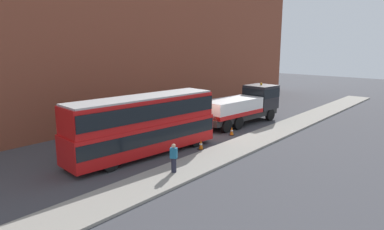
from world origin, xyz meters
TOP-DOWN VIEW (x-y plane):
  - ground_plane at (0.00, 0.00)m, footprint 120.00×120.00m
  - near_kerb at (0.00, -4.20)m, footprint 60.00×2.80m
  - building_facade at (0.00, 8.72)m, footprint 60.00×1.50m
  - recovery_tow_truck at (5.98, -0.24)m, footprint 10.23×3.49m
  - double_decker_bus at (-6.49, -0.19)m, footprint 11.19×3.59m
  - pedestrian_onlooker at (-7.77, -4.15)m, footprint 0.41×0.47m
  - traffic_cone_near_bus at (-3.00, -2.32)m, footprint 0.36×0.36m
  - traffic_cone_midway at (1.67, -1.83)m, footprint 0.36×0.36m

SIDE VIEW (x-z plane):
  - ground_plane at x=0.00m, z-range 0.00..0.00m
  - near_kerb at x=0.00m, z-range 0.00..0.15m
  - traffic_cone_near_bus at x=-3.00m, z-range -0.02..0.70m
  - traffic_cone_midway at x=1.67m, z-range -0.02..0.70m
  - pedestrian_onlooker at x=-7.77m, z-range 0.13..1.84m
  - recovery_tow_truck at x=5.98m, z-range -0.08..3.59m
  - double_decker_bus at x=-6.49m, z-range 0.20..4.26m
  - building_facade at x=0.00m, z-range 0.07..16.07m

